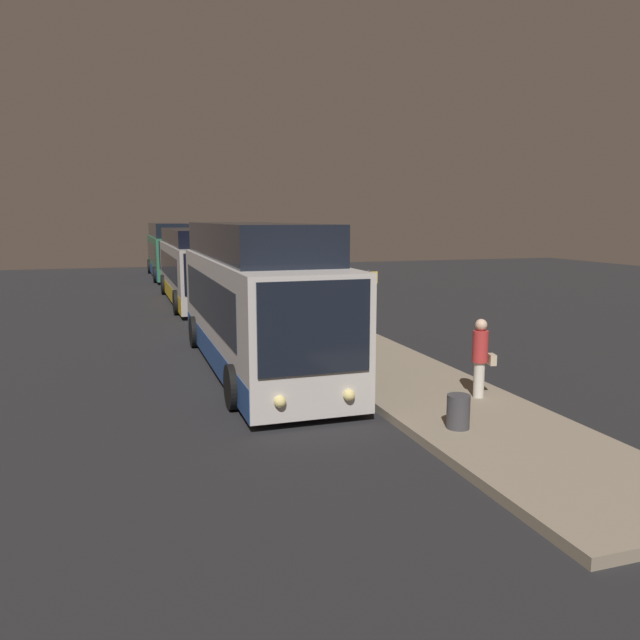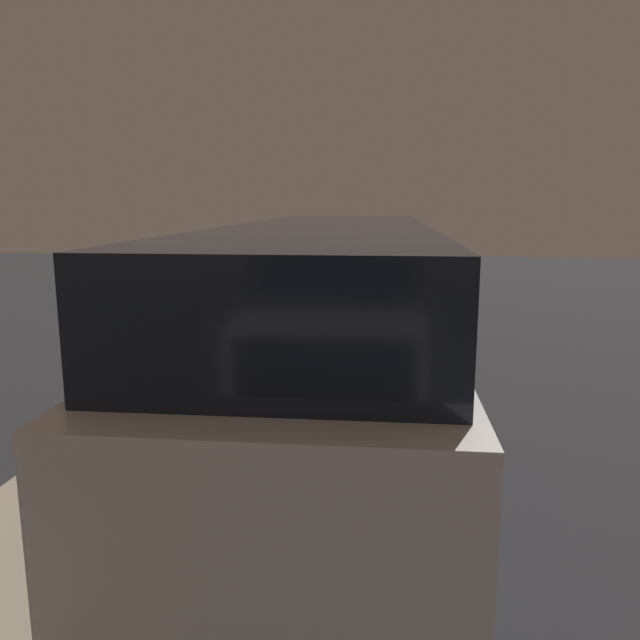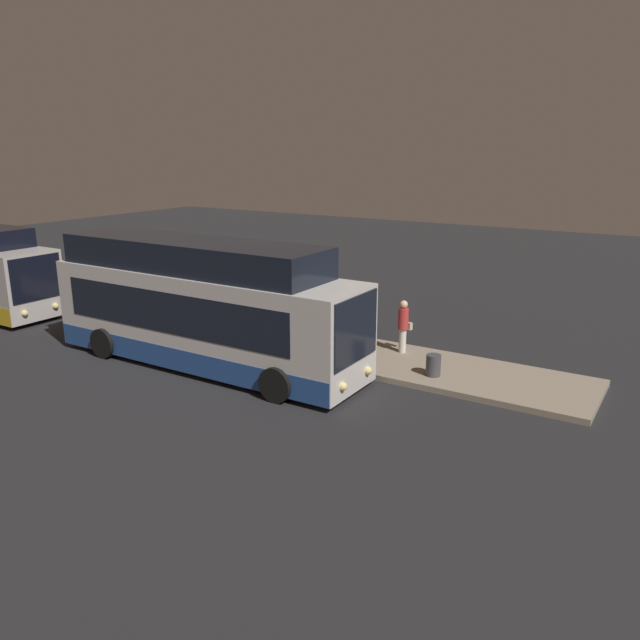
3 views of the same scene
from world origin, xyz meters
The scene contains 7 objects.
ground centered at (0.00, 0.00, 0.00)m, with size 80.00×80.00×0.00m, color #232326.
platform centered at (0.00, 3.24, 0.09)m, with size 20.00×3.27×0.18m.
bus_lead centered at (-1.38, 0.03, 1.79)m, with size 10.96×2.89×3.99m.
passenger_boarding centered at (3.74, 4.01, 1.15)m, with size 0.42×0.57×1.77m.
passenger_waiting centered at (-0.93, 2.60, 1.11)m, with size 0.60×0.46×1.71m.
suitcase centered at (-1.36, 2.04, 0.47)m, with size 0.34×0.18×0.83m.
trash_bin centered at (5.44, 2.48, 0.50)m, with size 0.44×0.44×0.65m.
Camera 2 is at (-9.67, -0.66, 4.28)m, focal length 35.00 mm.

